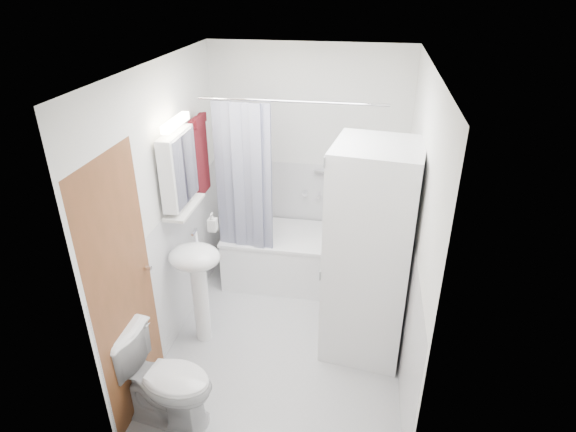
% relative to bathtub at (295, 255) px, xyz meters
% --- Properties ---
extents(floor, '(2.60, 2.60, 0.00)m').
position_rel_bathtub_xyz_m(floor, '(0.07, -0.92, -0.31)').
color(floor, '#B8B8BC').
rests_on(floor, ground).
extents(room_walls, '(2.60, 2.60, 2.60)m').
position_rel_bathtub_xyz_m(room_walls, '(0.07, -0.92, 1.18)').
color(room_walls, white).
rests_on(room_walls, ground).
extents(wainscot, '(1.98, 2.58, 2.58)m').
position_rel_bathtub_xyz_m(wainscot, '(0.07, -0.63, 0.29)').
color(wainscot, white).
rests_on(wainscot, ground).
extents(door, '(0.05, 2.00, 2.00)m').
position_rel_bathtub_xyz_m(door, '(-0.88, -1.47, 0.69)').
color(door, brown).
rests_on(door, ground).
extents(bathtub, '(1.46, 0.69, 0.56)m').
position_rel_bathtub_xyz_m(bathtub, '(0.00, 0.00, 0.00)').
color(bathtub, white).
rests_on(bathtub, ground).
extents(tub_spout, '(0.04, 0.12, 0.04)m').
position_rel_bathtub_xyz_m(tub_spout, '(0.20, 0.33, 0.57)').
color(tub_spout, silver).
rests_on(tub_spout, room_walls).
extents(curtain_rod, '(1.64, 0.02, 0.02)m').
position_rel_bathtub_xyz_m(curtain_rod, '(0.00, -0.29, 1.69)').
color(curtain_rod, silver).
rests_on(curtain_rod, room_walls).
extents(shower_curtain, '(0.55, 0.02, 1.45)m').
position_rel_bathtub_xyz_m(shower_curtain, '(-0.44, -0.29, 0.94)').
color(shower_curtain, '#131742').
rests_on(shower_curtain, curtain_rod).
extents(sink, '(0.44, 0.37, 1.04)m').
position_rel_bathtub_xyz_m(sink, '(-0.69, -1.03, 0.40)').
color(sink, white).
rests_on(sink, ground).
extents(medicine_cabinet, '(0.13, 0.50, 0.71)m').
position_rel_bathtub_xyz_m(medicine_cabinet, '(-0.84, -0.82, 1.26)').
color(medicine_cabinet, white).
rests_on(medicine_cabinet, room_walls).
extents(shelf, '(0.18, 0.54, 0.02)m').
position_rel_bathtub_xyz_m(shelf, '(-0.82, -0.82, 0.89)').
color(shelf, silver).
rests_on(shelf, room_walls).
extents(shower_caddy, '(0.22, 0.06, 0.02)m').
position_rel_bathtub_xyz_m(shower_caddy, '(0.25, 0.32, 0.84)').
color(shower_caddy, silver).
rests_on(shower_caddy, room_walls).
extents(towel, '(0.07, 0.32, 0.77)m').
position_rel_bathtub_xyz_m(towel, '(-0.87, -0.22, 1.15)').
color(towel, maroon).
rests_on(towel, room_walls).
extents(washer_dryer, '(0.75, 0.74, 1.86)m').
position_rel_bathtub_xyz_m(washer_dryer, '(0.74, -0.88, 0.62)').
color(washer_dryer, white).
rests_on(washer_dryer, ground).
extents(toilet, '(0.81, 0.53, 0.74)m').
position_rel_bathtub_xyz_m(toilet, '(-0.65, -1.92, 0.06)').
color(toilet, white).
rests_on(toilet, ground).
extents(soap_pump, '(0.08, 0.17, 0.08)m').
position_rel_bathtub_xyz_m(soap_pump, '(-0.64, -0.67, 0.64)').
color(soap_pump, gray).
rests_on(soap_pump, sink).
extents(shelf_bottle, '(0.07, 0.18, 0.07)m').
position_rel_bathtub_xyz_m(shelf_bottle, '(-0.82, -0.97, 0.94)').
color(shelf_bottle, gray).
rests_on(shelf_bottle, shelf).
extents(shelf_cup, '(0.10, 0.09, 0.10)m').
position_rel_bathtub_xyz_m(shelf_cup, '(-0.82, -0.70, 0.96)').
color(shelf_cup, gray).
rests_on(shelf_cup, shelf).
extents(shampoo_a, '(0.13, 0.17, 0.13)m').
position_rel_bathtub_xyz_m(shampoo_a, '(0.42, 0.32, 0.92)').
color(shampoo_a, gray).
rests_on(shampoo_a, shower_caddy).
extents(shampoo_b, '(0.08, 0.21, 0.08)m').
position_rel_bathtub_xyz_m(shampoo_b, '(0.54, 0.32, 0.89)').
color(shampoo_b, navy).
rests_on(shampoo_b, shower_caddy).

